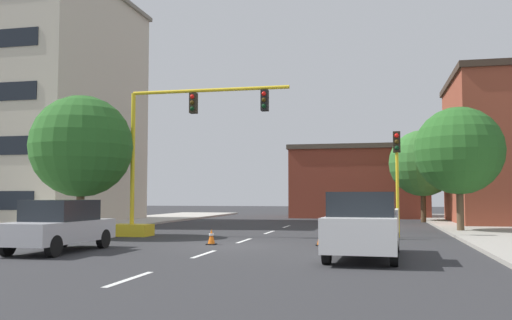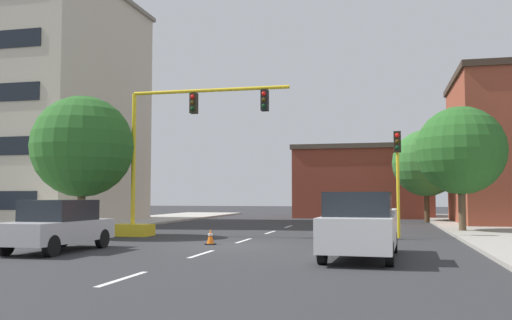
# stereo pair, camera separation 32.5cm
# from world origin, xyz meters

# --- Properties ---
(ground_plane) EXTENTS (160.00, 160.00, 0.00)m
(ground_plane) POSITION_xyz_m (0.00, 0.00, 0.00)
(ground_plane) COLOR #2D2D30
(sidewalk_left) EXTENTS (6.00, 56.00, 0.14)m
(sidewalk_left) POSITION_xyz_m (-11.83, 8.00, 0.07)
(sidewalk_left) COLOR #B2ADA3
(sidewalk_left) RESTS_ON ground_plane
(lane_stripe_seg_1) EXTENTS (0.16, 2.40, 0.01)m
(lane_stripe_seg_1) POSITION_xyz_m (0.00, -8.50, 0.00)
(lane_stripe_seg_1) COLOR silver
(lane_stripe_seg_1) RESTS_ON ground_plane
(lane_stripe_seg_2) EXTENTS (0.16, 2.40, 0.01)m
(lane_stripe_seg_2) POSITION_xyz_m (0.00, -3.00, 0.00)
(lane_stripe_seg_2) COLOR silver
(lane_stripe_seg_2) RESTS_ON ground_plane
(lane_stripe_seg_3) EXTENTS (0.16, 2.40, 0.01)m
(lane_stripe_seg_3) POSITION_xyz_m (0.00, 2.50, 0.00)
(lane_stripe_seg_3) COLOR silver
(lane_stripe_seg_3) RESTS_ON ground_plane
(lane_stripe_seg_4) EXTENTS (0.16, 2.40, 0.01)m
(lane_stripe_seg_4) POSITION_xyz_m (0.00, 8.00, 0.00)
(lane_stripe_seg_4) COLOR silver
(lane_stripe_seg_4) RESTS_ON ground_plane
(lane_stripe_seg_5) EXTENTS (0.16, 2.40, 0.01)m
(lane_stripe_seg_5) POSITION_xyz_m (0.00, 13.50, 0.00)
(lane_stripe_seg_5) COLOR silver
(lane_stripe_seg_5) RESTS_ON ground_plane
(building_tall_left) EXTENTS (15.30, 13.32, 16.39)m
(building_tall_left) POSITION_xyz_m (-19.98, 14.73, 8.21)
(building_tall_left) COLOR beige
(building_tall_left) RESTS_ON ground_plane
(building_brick_center) EXTENTS (11.87, 7.73, 6.22)m
(building_brick_center) POSITION_xyz_m (3.90, 29.79, 3.12)
(building_brick_center) COLOR brown
(building_brick_center) RESTS_ON ground_plane
(traffic_signal_gantry) EXTENTS (8.40, 1.20, 6.83)m
(traffic_signal_gantry) POSITION_xyz_m (-4.76, 4.02, 2.20)
(traffic_signal_gantry) COLOR yellow
(traffic_signal_gantry) RESTS_ON ground_plane
(traffic_light_pole_right) EXTENTS (0.32, 0.47, 4.80)m
(traffic_light_pole_right) POSITION_xyz_m (6.37, 5.61, 3.53)
(traffic_light_pole_right) COLOR yellow
(traffic_light_pole_right) RESTS_ON ground_plane
(tree_right_far) EXTENTS (4.76, 4.76, 6.61)m
(tree_right_far) POSITION_xyz_m (8.67, 21.10, 4.22)
(tree_right_far) COLOR #4C3823
(tree_right_far) RESTS_ON ground_plane
(tree_right_mid) EXTENTS (4.48, 4.48, 6.43)m
(tree_right_mid) POSITION_xyz_m (9.57, 9.52, 4.18)
(tree_right_mid) COLOR brown
(tree_right_mid) RESTS_ON ground_plane
(tree_left_near) EXTENTS (4.70, 4.70, 6.52)m
(tree_left_near) POSITION_xyz_m (-7.85, 2.93, 4.16)
(tree_left_near) COLOR brown
(tree_left_near) RESTS_ON ground_plane
(pickup_truck_white) EXTENTS (2.23, 5.48, 1.99)m
(pickup_truck_white) POSITION_xyz_m (5.08, -3.10, 0.97)
(pickup_truck_white) COLOR white
(pickup_truck_white) RESTS_ON ground_plane
(sedan_silver_near_left) EXTENTS (1.93, 4.53, 1.74)m
(sedan_silver_near_left) POSITION_xyz_m (-5.01, -3.32, 0.89)
(sedan_silver_near_left) COLOR #B7B7BC
(sedan_silver_near_left) RESTS_ON ground_plane
(traffic_cone_roadside_a) EXTENTS (0.36, 0.36, 0.61)m
(traffic_cone_roadside_a) POSITION_xyz_m (-0.80, 0.41, 0.30)
(traffic_cone_roadside_a) COLOR black
(traffic_cone_roadside_a) RESTS_ON ground_plane
(traffic_cone_roadside_b) EXTENTS (0.36, 0.36, 0.68)m
(traffic_cone_roadside_b) POSITION_xyz_m (3.37, 0.89, 0.33)
(traffic_cone_roadside_b) COLOR black
(traffic_cone_roadside_b) RESTS_ON ground_plane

